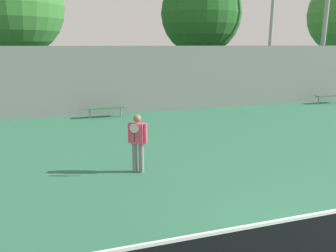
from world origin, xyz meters
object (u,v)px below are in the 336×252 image
tennis_player (138,140)px  bench_courtside_far (105,108)px  bench_adjacent_court (329,96)px  tree_green_tall (14,6)px  tree_green_broad (201,14)px

tennis_player → bench_courtside_far: 7.49m
bench_courtside_far → bench_adjacent_court: bearing=0.0°
tennis_player → tree_green_tall: bearing=138.0°
bench_courtside_far → tree_green_broad: 9.74m
bench_courtside_far → tree_green_tall: bearing=132.2°
bench_adjacent_court → tree_green_tall: tree_green_tall is taller
tree_green_broad → tree_green_tall: bearing=-179.4°
bench_courtside_far → bench_adjacent_court: 13.41m
bench_courtside_far → tree_green_tall: size_ratio=0.23×
bench_adjacent_court → tree_green_tall: 18.90m
bench_adjacent_court → tree_green_tall: size_ratio=0.22×
tree_green_tall → bench_courtside_far: bearing=-47.8°
tennis_player → tree_green_tall: (-4.25, 12.10, 4.59)m
tennis_player → bench_adjacent_court: size_ratio=0.90×
tennis_player → bench_adjacent_court: 15.32m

